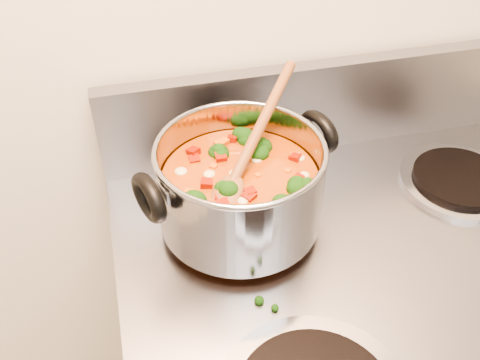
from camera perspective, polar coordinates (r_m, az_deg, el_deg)
stockpot at (r=0.75m, az=-0.00°, el=-0.73°), size 0.30×0.24×0.14m
wooden_spoon at (r=0.74m, az=0.51°, el=2.36°), size 0.19×0.23×0.11m
cooktop_crumbs at (r=0.78m, az=0.41°, el=-5.95°), size 0.29×0.34×0.01m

